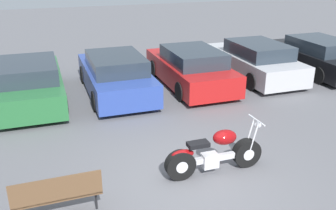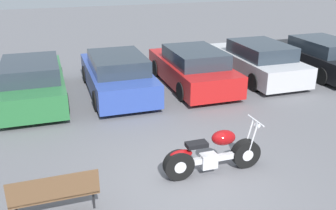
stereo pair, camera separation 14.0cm
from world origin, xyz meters
name	(u,v)px [view 2 (the right image)]	position (x,y,z in m)	size (l,w,h in m)	color
ground_plane	(193,181)	(0.00, 0.00, 0.00)	(60.00, 60.00, 0.00)	slate
motorcycle	(213,154)	(0.50, 0.17, 0.43)	(2.16, 0.62, 1.08)	black
parked_car_green	(32,82)	(-3.08, 5.77, 0.63)	(1.94, 4.55, 1.34)	#286B38
parked_car_blue	(117,75)	(-0.42, 5.72, 0.63)	(1.94, 4.55, 1.34)	#2D479E
parked_car_red	(192,68)	(2.23, 5.69, 0.63)	(1.94, 4.55, 1.34)	red
parked_car_silver	(257,61)	(4.88, 5.84, 0.63)	(1.94, 4.55, 1.34)	#BCBCC1
parked_car_black	(319,56)	(7.53, 5.68, 0.63)	(1.94, 4.55, 1.34)	black
park_bench	(55,192)	(-2.67, -0.37, 0.54)	(1.49, 0.42, 0.89)	brown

